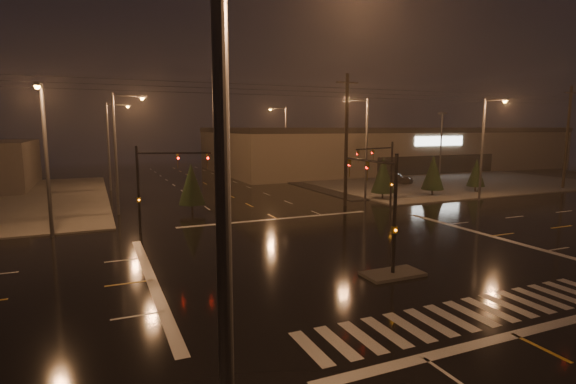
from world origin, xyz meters
name	(u,v)px	position (x,y,z in m)	size (l,w,h in m)	color
ground	(350,254)	(0.00, 0.00, 0.00)	(140.00, 140.00, 0.00)	black
sidewalk_ne	(420,177)	(30.00, 30.00, 0.06)	(36.00, 36.00, 0.12)	#484540
median_island	(393,274)	(0.00, -4.00, 0.07)	(3.00, 1.60, 0.15)	#484540
crosswalk	(471,313)	(0.00, -9.00, 0.01)	(15.00, 2.60, 0.01)	beige
stop_bar_near	(514,335)	(0.00, -11.00, 0.01)	(16.00, 0.50, 0.01)	beige
stop_bar_far	(278,219)	(0.00, 11.00, 0.01)	(16.00, 0.50, 0.01)	beige
parking_lot	(457,177)	(35.00, 28.00, 0.04)	(50.00, 24.00, 0.08)	black
retail_building	(384,146)	(35.00, 45.99, 3.84)	(60.20, 28.30, 7.20)	#766A54
signal_mast_median	(384,198)	(0.00, -3.07, 3.75)	(0.25, 4.59, 6.00)	black
signal_mast_ne	(384,168)	(9.50, 10.14, 3.79)	(4.84, 1.86, 6.00)	black
signal_mast_nw	(154,178)	(-9.50, 10.14, 3.79)	(4.84, 1.86, 6.00)	black
streetlight_0	(243,221)	(-11.18, -15.00, 5.80)	(2.77, 0.32, 10.00)	#38383A
streetlight_1	(119,145)	(-11.18, 18.00, 5.80)	(2.77, 0.32, 10.00)	#38383A
streetlight_2	(111,140)	(-11.18, 34.00, 5.80)	(2.77, 0.32, 10.00)	#38383A
streetlight_3	(364,142)	(11.18, 16.00, 5.80)	(2.77, 0.32, 10.00)	#38383A
streetlight_4	(284,138)	(11.18, 36.00, 5.80)	(2.77, 0.32, 10.00)	#38383A
streetlight_5	(45,150)	(-16.00, 11.18, 5.80)	(0.32, 2.77, 10.00)	#38383A
streetlight_6	(485,142)	(22.00, 11.18, 5.80)	(0.32, 2.77, 10.00)	#38383A
utility_pole_1	(346,140)	(8.00, 14.00, 6.13)	(2.20, 0.32, 12.00)	black
utility_pole_2	(567,137)	(38.00, 14.00, 6.13)	(2.20, 0.32, 12.00)	black
conifer_0	(383,175)	(13.51, 15.91, 2.52)	(2.33, 2.33, 4.34)	black
conifer_1	(433,172)	(19.74, 15.72, 2.52)	(2.33, 2.33, 4.34)	black
conifer_2	(476,173)	(25.95, 15.81, 2.24)	(1.97, 1.97, 3.78)	black
conifer_3	(191,184)	(-5.65, 16.55, 2.45)	(2.25, 2.25, 4.21)	black
car_parked	(395,178)	(22.38, 25.78, 0.80)	(1.89, 4.71, 1.60)	black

